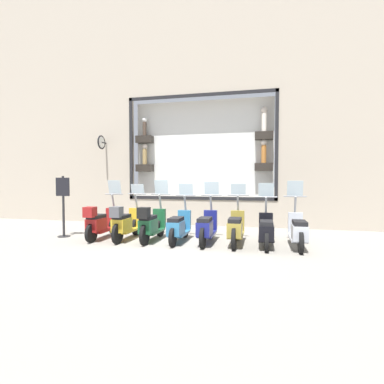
% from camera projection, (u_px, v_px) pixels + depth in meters
% --- Properties ---
extents(ground_plane, '(120.00, 120.00, 0.00)m').
position_uv_depth(ground_plane, '(174.00, 245.00, 7.91)').
color(ground_plane, gray).
extents(building_facade, '(1.19, 36.00, 10.39)m').
position_uv_depth(building_facade, '(201.00, 84.00, 11.19)').
color(building_facade, '#ADA08E').
rests_on(building_facade, ground_plane).
extents(scooter_silver_0, '(1.80, 0.61, 1.69)m').
position_uv_depth(scooter_silver_0, '(298.00, 231.00, 7.46)').
color(scooter_silver_0, black).
rests_on(scooter_silver_0, ground_plane).
extents(scooter_black_1, '(1.79, 0.61, 1.62)m').
position_uv_depth(scooter_black_1, '(266.00, 231.00, 7.63)').
color(scooter_black_1, black).
rests_on(scooter_black_1, ground_plane).
extents(scooter_olive_2, '(1.81, 0.60, 1.60)m').
position_uv_depth(scooter_olive_2, '(236.00, 228.00, 7.81)').
color(scooter_olive_2, black).
rests_on(scooter_olive_2, ground_plane).
extents(scooter_navy_3, '(1.81, 0.60, 1.66)m').
position_uv_depth(scooter_navy_3, '(207.00, 227.00, 7.98)').
color(scooter_navy_3, black).
rests_on(scooter_navy_3, ground_plane).
extents(scooter_teal_4, '(1.80, 0.61, 1.60)m').
position_uv_depth(scooter_teal_4, '(179.00, 227.00, 8.15)').
color(scooter_teal_4, black).
rests_on(scooter_teal_4, ground_plane).
extents(scooter_green_5, '(1.81, 0.60, 1.71)m').
position_uv_depth(scooter_green_5, '(151.00, 224.00, 8.28)').
color(scooter_green_5, black).
rests_on(scooter_green_5, ground_plane).
extents(scooter_yellow_6, '(1.81, 0.60, 1.58)m').
position_uv_depth(scooter_yellow_6, '(125.00, 223.00, 8.45)').
color(scooter_yellow_6, black).
rests_on(scooter_yellow_6, ground_plane).
extents(scooter_red_7, '(1.80, 0.61, 1.70)m').
position_uv_depth(scooter_red_7, '(101.00, 223.00, 8.62)').
color(scooter_red_7, black).
rests_on(scooter_red_7, ground_plane).
extents(shop_sign_post, '(0.36, 0.45, 1.83)m').
position_uv_depth(shop_sign_post, '(63.00, 204.00, 8.96)').
color(shop_sign_post, '#232326').
rests_on(shop_sign_post, ground_plane).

